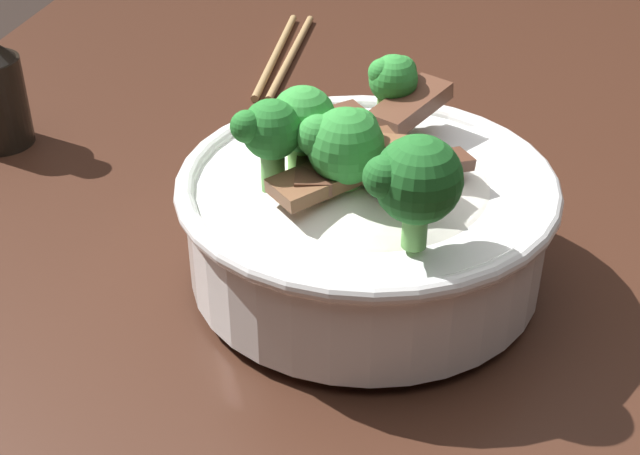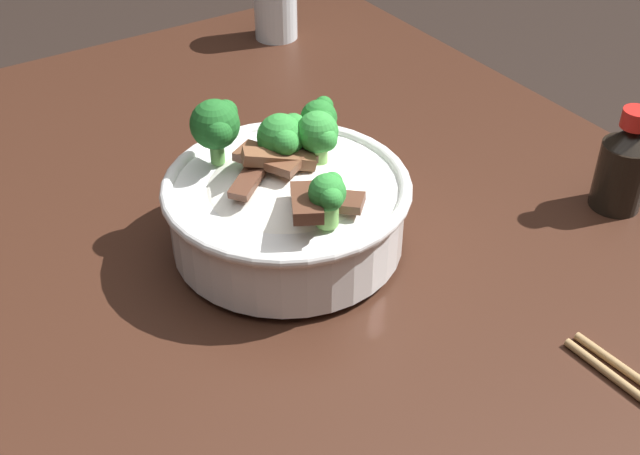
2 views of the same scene
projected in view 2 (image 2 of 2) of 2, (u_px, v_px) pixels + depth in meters
dining_table at (420, 442)px, 0.75m from camera, size 1.42×0.78×0.81m
rice_bowl at (287, 203)px, 0.74m from camera, size 0.23×0.23×0.14m
drinking_glass at (275, 5)px, 1.13m from camera, size 0.06×0.06×0.11m
soy_sauce_bottle at (624, 166)px, 0.79m from camera, size 0.05×0.05×0.11m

